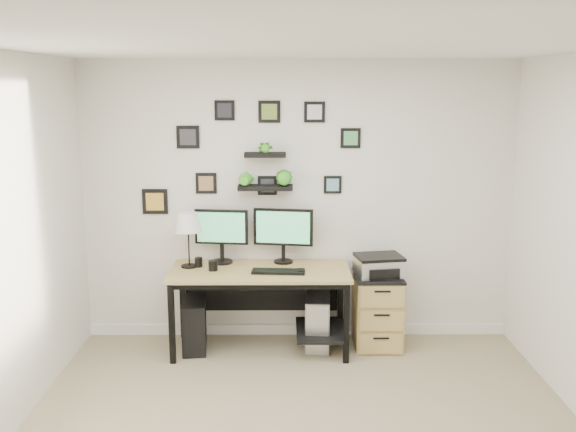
{
  "coord_description": "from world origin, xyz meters",
  "views": [
    {
      "loc": [
        -0.12,
        -3.88,
        2.36
      ],
      "look_at": [
        -0.09,
        1.83,
        1.2
      ],
      "focal_mm": 40.0,
      "sensor_mm": 36.0,
      "label": 1
    }
  ],
  "objects_px": {
    "monitor_left": "(221,232)",
    "pc_tower_grey": "(318,321)",
    "table_lamp": "(188,224)",
    "pc_tower_black": "(194,324)",
    "printer": "(379,265)",
    "monitor_right": "(283,231)",
    "file_cabinet": "(377,310)",
    "desk": "(264,282)",
    "mug": "(213,266)"
  },
  "relations": [
    {
      "from": "monitor_right",
      "to": "table_lamp",
      "type": "height_order",
      "value": "monitor_right"
    },
    {
      "from": "desk",
      "to": "table_lamp",
      "type": "bearing_deg",
      "value": 174.29
    },
    {
      "from": "monitor_left",
      "to": "pc_tower_grey",
      "type": "bearing_deg",
      "value": -10.22
    },
    {
      "from": "monitor_left",
      "to": "pc_tower_black",
      "type": "bearing_deg",
      "value": -139.2
    },
    {
      "from": "monitor_right",
      "to": "mug",
      "type": "xyz_separation_m",
      "value": [
        -0.62,
        -0.25,
        -0.26
      ]
    },
    {
      "from": "table_lamp",
      "to": "pc_tower_black",
      "type": "relative_size",
      "value": 1.08
    },
    {
      "from": "table_lamp",
      "to": "file_cabinet",
      "type": "height_order",
      "value": "table_lamp"
    },
    {
      "from": "monitor_right",
      "to": "table_lamp",
      "type": "relative_size",
      "value": 1.1
    },
    {
      "from": "monitor_left",
      "to": "table_lamp",
      "type": "xyz_separation_m",
      "value": [
        -0.29,
        -0.12,
        0.11
      ]
    },
    {
      "from": "table_lamp",
      "to": "pc_tower_grey",
      "type": "bearing_deg",
      "value": -1.79
    },
    {
      "from": "desk",
      "to": "file_cabinet",
      "type": "bearing_deg",
      "value": 3.21
    },
    {
      "from": "monitor_right",
      "to": "pc_tower_black",
      "type": "relative_size",
      "value": 1.18
    },
    {
      "from": "monitor_right",
      "to": "printer",
      "type": "bearing_deg",
      "value": -9.69
    },
    {
      "from": "pc_tower_grey",
      "to": "mug",
      "type": "bearing_deg",
      "value": -174.74
    },
    {
      "from": "monitor_left",
      "to": "mug",
      "type": "xyz_separation_m",
      "value": [
        -0.06,
        -0.25,
        -0.25
      ]
    },
    {
      "from": "monitor_left",
      "to": "printer",
      "type": "bearing_deg",
      "value": -5.56
    },
    {
      "from": "monitor_right",
      "to": "pc_tower_black",
      "type": "xyz_separation_m",
      "value": [
        -0.81,
        -0.22,
        -0.82
      ]
    },
    {
      "from": "monitor_left",
      "to": "pc_tower_grey",
      "type": "height_order",
      "value": "monitor_left"
    },
    {
      "from": "desk",
      "to": "printer",
      "type": "distance_m",
      "value": 1.05
    },
    {
      "from": "pc_tower_grey",
      "to": "printer",
      "type": "distance_m",
      "value": 0.76
    },
    {
      "from": "pc_tower_black",
      "to": "pc_tower_grey",
      "type": "height_order",
      "value": "pc_tower_grey"
    },
    {
      "from": "pc_tower_black",
      "to": "pc_tower_grey",
      "type": "relative_size",
      "value": 0.92
    },
    {
      "from": "monitor_left",
      "to": "printer",
      "type": "relative_size",
      "value": 1.1
    },
    {
      "from": "printer",
      "to": "monitor_right",
      "type": "bearing_deg",
      "value": 170.31
    },
    {
      "from": "monitor_left",
      "to": "monitor_right",
      "type": "height_order",
      "value": "monitor_right"
    },
    {
      "from": "desk",
      "to": "monitor_left",
      "type": "distance_m",
      "value": 0.61
    },
    {
      "from": "monitor_left",
      "to": "monitor_right",
      "type": "relative_size",
      "value": 0.92
    },
    {
      "from": "monitor_left",
      "to": "table_lamp",
      "type": "distance_m",
      "value": 0.33
    },
    {
      "from": "desk",
      "to": "pc_tower_grey",
      "type": "relative_size",
      "value": 3.18
    },
    {
      "from": "pc_tower_black",
      "to": "file_cabinet",
      "type": "height_order",
      "value": "file_cabinet"
    },
    {
      "from": "table_lamp",
      "to": "printer",
      "type": "height_order",
      "value": "table_lamp"
    },
    {
      "from": "mug",
      "to": "pc_tower_black",
      "type": "bearing_deg",
      "value": 169.17
    },
    {
      "from": "mug",
      "to": "file_cabinet",
      "type": "distance_m",
      "value": 1.56
    },
    {
      "from": "monitor_right",
      "to": "pc_tower_grey",
      "type": "height_order",
      "value": "monitor_right"
    },
    {
      "from": "monitor_right",
      "to": "desk",
      "type": "bearing_deg",
      "value": -130.54
    },
    {
      "from": "pc_tower_black",
      "to": "printer",
      "type": "relative_size",
      "value": 1.01
    },
    {
      "from": "printer",
      "to": "pc_tower_black",
      "type": "bearing_deg",
      "value": -177.59
    },
    {
      "from": "table_lamp",
      "to": "pc_tower_grey",
      "type": "xyz_separation_m",
      "value": [
        1.17,
        -0.04,
        -0.91
      ]
    },
    {
      "from": "mug",
      "to": "printer",
      "type": "bearing_deg",
      "value": 4.09
    },
    {
      "from": "monitor_right",
      "to": "pc_tower_grey",
      "type": "xyz_separation_m",
      "value": [
        0.32,
        -0.17,
        -0.81
      ]
    },
    {
      "from": "table_lamp",
      "to": "mug",
      "type": "distance_m",
      "value": 0.44
    },
    {
      "from": "pc_tower_grey",
      "to": "pc_tower_black",
      "type": "bearing_deg",
      "value": -177.43
    },
    {
      "from": "monitor_left",
      "to": "file_cabinet",
      "type": "bearing_deg",
      "value": -5.3
    },
    {
      "from": "table_lamp",
      "to": "pc_tower_black",
      "type": "distance_m",
      "value": 0.92
    },
    {
      "from": "pc_tower_black",
      "to": "mug",
      "type": "bearing_deg",
      "value": -16.66
    },
    {
      "from": "pc_tower_grey",
      "to": "monitor_left",
      "type": "bearing_deg",
      "value": 169.78
    },
    {
      "from": "monitor_left",
      "to": "mug",
      "type": "relative_size",
      "value": 5.53
    },
    {
      "from": "desk",
      "to": "pc_tower_black",
      "type": "bearing_deg",
      "value": -178.26
    },
    {
      "from": "file_cabinet",
      "to": "desk",
      "type": "bearing_deg",
      "value": -176.79
    },
    {
      "from": "pc_tower_black",
      "to": "desk",
      "type": "bearing_deg",
      "value": -4.09
    }
  ]
}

